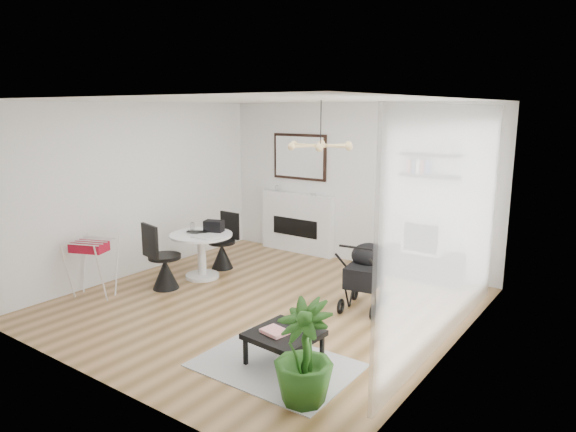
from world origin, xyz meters
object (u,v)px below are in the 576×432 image
Objects in this scene: tv_console at (422,265)px; crt_tv at (427,235)px; stroller at (365,278)px; fireplace at (297,215)px; potted_plant at (304,353)px; coffee_table at (284,336)px; drying_rack at (93,267)px; dining_table at (201,249)px.

crt_tv is (0.05, -0.00, 0.49)m from tv_console.
tv_console is at bearing 74.56° from stroller.
potted_plant is (2.86, -4.07, -0.21)m from fireplace.
potted_plant is at bearing -40.39° from coffee_table.
potted_plant is at bearing -54.87° from fireplace.
fireplace is 2.50m from crt_tv.
fireplace is at bearing 52.15° from drying_rack.
drying_rack is at bearing 172.61° from potted_plant.
drying_rack is 0.86× the size of potted_plant.
tv_console is 1.60m from stroller.
dining_table is at bearing -145.85° from crt_tv.
stroller is 2.42m from potted_plant.
dining_table is 1.37× the size of coffee_table.
drying_rack is 0.86× the size of stroller.
coffee_table is at bearing -93.33° from crt_tv.
fireplace is at bearing 79.95° from dining_table.
fireplace is 3.07× the size of coffee_table.
coffee_table is at bearing -98.04° from stroller.
potted_plant is (3.23, -1.97, 0.01)m from dining_table.
fireplace reaches higher than potted_plant.
fireplace is 4.28m from coffee_table.
fireplace reaches higher than coffee_table.
tv_console is at bearing 22.74° from drying_rack.
stroller is 1.36× the size of coffee_table.
stroller is (-0.18, -1.57, 0.19)m from tv_console.
stroller reaches higher than coffee_table.
potted_plant is at bearing -29.21° from drying_rack.
fireplace reaches higher than drying_rack.
potted_plant is at bearing -84.72° from crt_tv.
fireplace is 2.50m from tv_console.
dining_table is 1.17× the size of drying_rack.
tv_console is 1.69× the size of coffee_table.
stroller is at bearing -96.51° from tv_console.
tv_console is 4.88m from drying_rack.
tv_console is 1.24× the size of stroller.
potted_plant reaches higher than stroller.
tv_console is 1.23× the size of dining_table.
fireplace is 2.25× the size of stroller.
drying_rack reaches higher than coffee_table.
coffee_table is at bearing 139.61° from potted_plant.
crt_tv is at bearing 86.67° from coffee_table.
dining_table is at bearing 44.23° from drying_rack.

